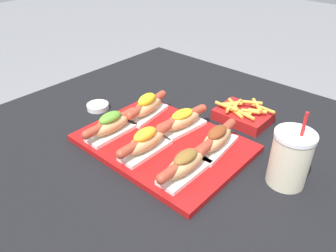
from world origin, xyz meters
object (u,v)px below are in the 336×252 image
Objects in this scene: drink_cup at (290,158)px; fries_basket at (243,115)px; hot_dog_1 at (145,142)px; hot_dog_2 at (185,164)px; hot_dog_3 at (147,106)px; sauce_bowl at (98,106)px; hot_dog_5 at (217,139)px; serving_tray at (163,143)px; hot_dog_0 at (111,125)px; hot_dog_4 at (182,120)px.

fries_basket is at bearing 141.30° from drink_cup.
hot_dog_1 is at bearing -105.53° from fries_basket.
hot_dog_1 is 0.37m from drink_cup.
drink_cup reaches higher than hot_dog_2.
drink_cup is (0.46, 0.02, 0.02)m from hot_dog_3.
hot_dog_2 is at bearing -139.89° from drink_cup.
sauce_bowl is 0.49m from fries_basket.
hot_dog_1 is at bearing -154.06° from drink_cup.
hot_dog_5 is at bearing -173.61° from drink_cup.
serving_tray is 2.32× the size of hot_dog_3.
sauce_bowl is (-0.18, -0.06, -0.04)m from hot_dog_3.
sauce_bowl is (-0.18, 0.09, -0.04)m from hot_dog_0.
hot_dog_5 is 2.67× the size of sauce_bowl.
hot_dog_5 is at bearing 91.48° from hot_dog_2.
hot_dog_1 is at bearing 2.43° from hot_dog_0.
fries_basket is at bearing 100.51° from hot_dog_5.
hot_dog_3 is at bearing -175.50° from hot_dog_4.
hot_dog_5 is (0.14, 0.14, -0.00)m from hot_dog_1.
hot_dog_5 is at bearing 26.17° from serving_tray.
hot_dog_2 is at bearing -10.28° from sauce_bowl.
hot_dog_1 is at bearing -14.54° from sauce_bowl.
hot_dog_3 is at bearing 133.43° from hot_dog_1.
hot_dog_2 is at bearing -27.44° from serving_tray.
serving_tray is at bearing 29.82° from hot_dog_0.
hot_dog_5 is at bearing -5.98° from hot_dog_4.
hot_dog_3 is (-0.13, 0.14, 0.00)m from hot_dog_1.
hot_dog_0 is 1.01× the size of hot_dog_4.
hot_dog_0 is 1.00× the size of hot_dog_5.
hot_dog_5 reaches higher than serving_tray.
hot_dog_2 is 1.01× the size of hot_dog_3.
hot_dog_3 reaches higher than hot_dog_2.
hot_dog_1 is 2.68× the size of sauce_bowl.
serving_tray and sauce_bowl have the same top height.
hot_dog_3 reaches higher than fries_basket.
hot_dog_4 is at bearing 174.02° from hot_dog_5.
hot_dog_2 is at bearing -27.52° from hot_dog_3.
hot_dog_4 reaches higher than serving_tray.
serving_tray is at bearing -92.05° from hot_dog_4.
serving_tray is 0.29m from fries_basket.
drink_cup reaches higher than sauce_bowl.
hot_dog_2 is at bearing -0.20° from hot_dog_1.
hot_dog_3 is at bearing 152.48° from hot_dog_2.
hot_dog_1 is 0.98× the size of drink_cup.
hot_dog_3 is at bearing 18.05° from sauce_bowl.
hot_dog_2 is 0.14m from hot_dog_5.
hot_dog_0 reaches higher than fries_basket.
hot_dog_1 is 1.00× the size of hot_dog_2.
sauce_bowl is at bearing 154.06° from hot_dog_0.
fries_basket reaches higher than serving_tray.
hot_dog_0 is at bearing -178.90° from hot_dog_2.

